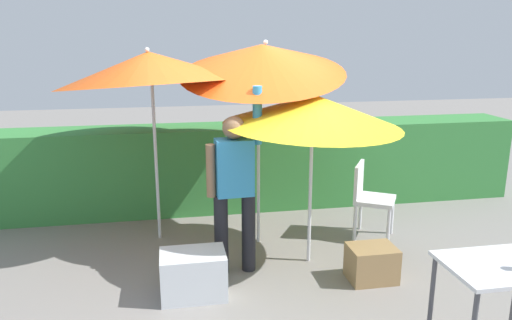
{
  "coord_description": "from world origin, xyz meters",
  "views": [
    {
      "loc": [
        -0.88,
        -4.52,
        2.36
      ],
      "look_at": [
        0.0,
        0.3,
        1.1
      ],
      "focal_mm": 34.64,
      "sensor_mm": 36.0,
      "label": 1
    }
  ],
  "objects_px": {
    "folding_table": "(501,276)",
    "umbrella_rainbow": "(313,110)",
    "umbrella_yellow": "(262,59)",
    "person_vendor": "(235,184)",
    "crate_cardboard": "(372,263)",
    "umbrella_orange": "(150,68)",
    "chair_plastic": "(369,195)",
    "cooler_box": "(193,274)"
  },
  "relations": [
    {
      "from": "person_vendor",
      "to": "folding_table",
      "type": "bearing_deg",
      "value": -46.32
    },
    {
      "from": "crate_cardboard",
      "to": "chair_plastic",
      "type": "bearing_deg",
      "value": 69.45
    },
    {
      "from": "folding_table",
      "to": "umbrella_rainbow",
      "type": "bearing_deg",
      "value": 115.07
    },
    {
      "from": "umbrella_rainbow",
      "to": "umbrella_yellow",
      "type": "height_order",
      "value": "umbrella_yellow"
    },
    {
      "from": "umbrella_yellow",
      "to": "chair_plastic",
      "type": "distance_m",
      "value": 2.03
    },
    {
      "from": "cooler_box",
      "to": "person_vendor",
      "type": "bearing_deg",
      "value": 42.74
    },
    {
      "from": "cooler_box",
      "to": "crate_cardboard",
      "type": "height_order",
      "value": "cooler_box"
    },
    {
      "from": "cooler_box",
      "to": "chair_plastic",
      "type": "bearing_deg",
      "value": 25.63
    },
    {
      "from": "umbrella_yellow",
      "to": "folding_table",
      "type": "relative_size",
      "value": 3.14
    },
    {
      "from": "chair_plastic",
      "to": "cooler_box",
      "type": "xyz_separation_m",
      "value": [
        -2.12,
        -1.02,
        -0.3
      ]
    },
    {
      "from": "umbrella_rainbow",
      "to": "chair_plastic",
      "type": "height_order",
      "value": "umbrella_rainbow"
    },
    {
      "from": "person_vendor",
      "to": "cooler_box",
      "type": "distance_m",
      "value": 0.95
    },
    {
      "from": "person_vendor",
      "to": "crate_cardboard",
      "type": "bearing_deg",
      "value": -18.26
    },
    {
      "from": "crate_cardboard",
      "to": "folding_table",
      "type": "relative_size",
      "value": 0.57
    },
    {
      "from": "umbrella_orange",
      "to": "person_vendor",
      "type": "relative_size",
      "value": 1.23
    },
    {
      "from": "umbrella_orange",
      "to": "person_vendor",
      "type": "height_order",
      "value": "umbrella_orange"
    },
    {
      "from": "person_vendor",
      "to": "chair_plastic",
      "type": "bearing_deg",
      "value": 19.85
    },
    {
      "from": "umbrella_yellow",
      "to": "person_vendor",
      "type": "xyz_separation_m",
      "value": [
        -0.4,
        -0.68,
        -1.16
      ]
    },
    {
      "from": "umbrella_orange",
      "to": "person_vendor",
      "type": "bearing_deg",
      "value": -51.74
    },
    {
      "from": "umbrella_orange",
      "to": "umbrella_yellow",
      "type": "xyz_separation_m",
      "value": [
        1.19,
        -0.32,
        0.1
      ]
    },
    {
      "from": "person_vendor",
      "to": "cooler_box",
      "type": "xyz_separation_m",
      "value": [
        -0.45,
        -0.41,
        -0.72
      ]
    },
    {
      "from": "umbrella_orange",
      "to": "folding_table",
      "type": "bearing_deg",
      "value": -48.18
    },
    {
      "from": "person_vendor",
      "to": "chair_plastic",
      "type": "relative_size",
      "value": 2.11
    },
    {
      "from": "umbrella_rainbow",
      "to": "umbrella_orange",
      "type": "xyz_separation_m",
      "value": [
        -1.59,
        0.9,
        0.37
      ]
    },
    {
      "from": "person_vendor",
      "to": "chair_plastic",
      "type": "distance_m",
      "value": 1.83
    },
    {
      "from": "cooler_box",
      "to": "folding_table",
      "type": "relative_size",
      "value": 0.74
    },
    {
      "from": "chair_plastic",
      "to": "crate_cardboard",
      "type": "height_order",
      "value": "chair_plastic"
    },
    {
      "from": "umbrella_orange",
      "to": "umbrella_yellow",
      "type": "bearing_deg",
      "value": -15.01
    },
    {
      "from": "person_vendor",
      "to": "cooler_box",
      "type": "bearing_deg",
      "value": -137.26
    },
    {
      "from": "umbrella_orange",
      "to": "chair_plastic",
      "type": "xyz_separation_m",
      "value": [
        2.46,
        -0.39,
        -1.48
      ]
    },
    {
      "from": "umbrella_yellow",
      "to": "crate_cardboard",
      "type": "relative_size",
      "value": 5.54
    },
    {
      "from": "crate_cardboard",
      "to": "umbrella_rainbow",
      "type": "bearing_deg",
      "value": 132.79
    },
    {
      "from": "umbrella_orange",
      "to": "umbrella_rainbow",
      "type": "bearing_deg",
      "value": -29.43
    },
    {
      "from": "umbrella_rainbow",
      "to": "person_vendor",
      "type": "distance_m",
      "value": 1.06
    },
    {
      "from": "umbrella_yellow",
      "to": "person_vendor",
      "type": "height_order",
      "value": "umbrella_yellow"
    },
    {
      "from": "umbrella_yellow",
      "to": "cooler_box",
      "type": "bearing_deg",
      "value": -127.96
    },
    {
      "from": "chair_plastic",
      "to": "cooler_box",
      "type": "height_order",
      "value": "chair_plastic"
    },
    {
      "from": "umbrella_rainbow",
      "to": "person_vendor",
      "type": "bearing_deg",
      "value": -173.09
    },
    {
      "from": "umbrella_yellow",
      "to": "folding_table",
      "type": "height_order",
      "value": "umbrella_yellow"
    },
    {
      "from": "umbrella_yellow",
      "to": "cooler_box",
      "type": "height_order",
      "value": "umbrella_yellow"
    },
    {
      "from": "umbrella_rainbow",
      "to": "cooler_box",
      "type": "height_order",
      "value": "umbrella_rainbow"
    },
    {
      "from": "umbrella_orange",
      "to": "person_vendor",
      "type": "xyz_separation_m",
      "value": [
        0.78,
        -0.99,
        -1.05
      ]
    }
  ]
}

